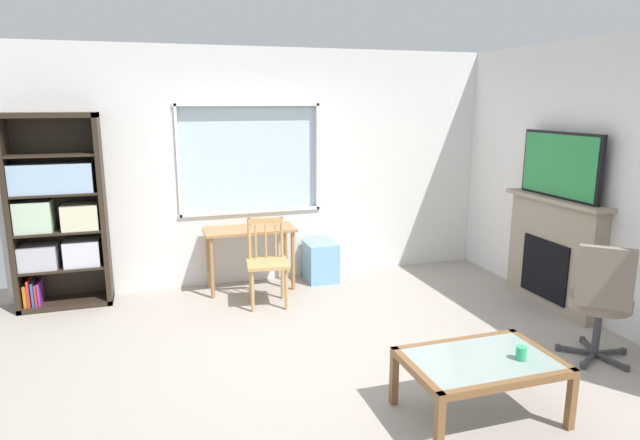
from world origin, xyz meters
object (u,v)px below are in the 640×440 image
at_px(plastic_drawer_unit, 321,261).
at_px(tv, 560,165).
at_px(fireplace, 553,252).
at_px(sippy_cup, 521,353).
at_px(office_chair, 602,297).
at_px(wooden_chair, 267,261).
at_px(desk_under_window, 250,238).
at_px(coffee_table, 481,366).
at_px(bookshelf, 57,214).

distance_m(plastic_drawer_unit, tv, 2.79).
bearing_deg(fireplace, sippy_cup, -134.92).
bearing_deg(office_chair, fireplace, 66.12).
relative_size(wooden_chair, fireplace, 0.70).
bearing_deg(plastic_drawer_unit, desk_under_window, -176.61).
bearing_deg(tv, coffee_table, -140.18).
distance_m(wooden_chair, tv, 3.09).
height_order(desk_under_window, tv, tv).
distance_m(bookshelf, tv, 5.06).
bearing_deg(wooden_chair, desk_under_window, 99.23).
xyz_separation_m(tv, coffee_table, (-1.86, -1.55, -1.10)).
bearing_deg(sippy_cup, fireplace, 45.08).
distance_m(bookshelf, sippy_cup, 4.52).
height_order(wooden_chair, coffee_table, wooden_chair).
relative_size(plastic_drawer_unit, tv, 0.44).
xyz_separation_m(tv, office_chair, (-0.49, -1.16, -0.91)).
bearing_deg(coffee_table, tv, 39.82).
bearing_deg(plastic_drawer_unit, coffee_table, -87.11).
bearing_deg(tv, desk_under_window, 153.33).
xyz_separation_m(wooden_chair, plastic_drawer_unit, (0.76, 0.56, -0.23)).
bearing_deg(coffee_table, desk_under_window, 108.47).
relative_size(desk_under_window, fireplace, 0.77).
distance_m(plastic_drawer_unit, coffee_table, 3.04).
bearing_deg(sippy_cup, tv, 45.40).
height_order(bookshelf, tv, bookshelf).
height_order(wooden_chair, tv, tv).
distance_m(desk_under_window, wooden_chair, 0.54).
height_order(bookshelf, fireplace, bookshelf).
bearing_deg(tv, office_chair, -113.12).
relative_size(wooden_chair, sippy_cup, 10.00).
bearing_deg(wooden_chair, bookshelf, 162.85).
xyz_separation_m(fireplace, office_chair, (-0.51, -1.16, -0.02)).
height_order(desk_under_window, fireplace, fireplace).
relative_size(office_chair, sippy_cup, 11.11).
bearing_deg(fireplace, plastic_drawer_unit, 143.82).
bearing_deg(coffee_table, bookshelf, 133.48).
bearing_deg(sippy_cup, coffee_table, 158.96).
height_order(wooden_chair, sippy_cup, wooden_chair).
relative_size(fireplace, tv, 1.23).
relative_size(coffee_table, sippy_cup, 11.20).
height_order(coffee_table, sippy_cup, sippy_cup).
bearing_deg(sippy_cup, office_chair, 23.31).
relative_size(wooden_chair, office_chair, 0.90).
relative_size(wooden_chair, tv, 0.86).
distance_m(fireplace, office_chair, 1.27).
relative_size(tv, office_chair, 1.04).
bearing_deg(tv, plastic_drawer_unit, 143.57).
xyz_separation_m(bookshelf, fireplace, (4.81, -1.54, -0.40)).
distance_m(wooden_chair, office_chair, 3.08).
distance_m(bookshelf, desk_under_window, 1.98).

